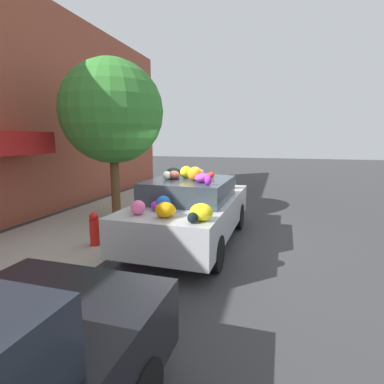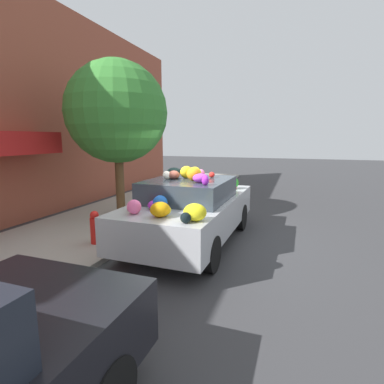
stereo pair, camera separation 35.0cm
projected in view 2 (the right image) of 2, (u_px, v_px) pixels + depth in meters
name	position (u px, v px, depth m)	size (l,w,h in m)	color
ground_plane	(190.00, 241.00, 6.73)	(60.00, 60.00, 0.00)	#38383A
sidewalk_curb	(90.00, 228.00, 7.61)	(24.00, 3.20, 0.11)	#9E998E
building_facade	(9.00, 107.00, 7.72)	(18.00, 1.20, 6.29)	#9E4C38
street_tree	(117.00, 113.00, 8.08)	(2.74, 2.74, 4.25)	brown
fire_hydrant	(95.00, 227.00, 6.26)	(0.20, 0.20, 0.70)	red
art_car	(191.00, 208.00, 6.54)	(4.26, 1.93, 1.71)	#B7BABF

